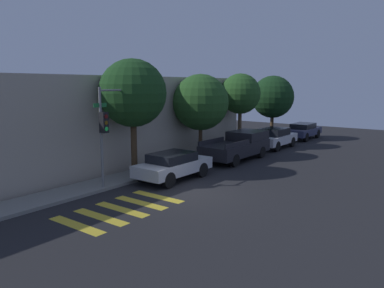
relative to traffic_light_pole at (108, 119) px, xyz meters
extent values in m
plane|color=black|center=(1.64, -3.36, -3.17)|extent=(60.00, 60.00, 0.00)
cube|color=slate|center=(1.64, 0.73, -3.10)|extent=(26.00, 1.79, 0.14)
cube|color=#A89E8E|center=(1.64, 5.03, -0.60)|extent=(26.00, 6.00, 5.13)
cube|color=gold|center=(-3.72, -2.56, -3.17)|extent=(0.45, 2.60, 0.00)
cube|color=gold|center=(-2.70, -2.56, -3.17)|extent=(0.45, 2.60, 0.00)
cube|color=gold|center=(-1.69, -2.56, -3.17)|extent=(0.45, 2.60, 0.00)
cube|color=gold|center=(-0.68, -2.56, -3.17)|extent=(0.45, 2.60, 0.00)
cube|color=gold|center=(0.33, -2.56, -3.17)|extent=(0.45, 2.60, 0.00)
cylinder|color=slate|center=(-0.36, 0.09, -0.88)|extent=(0.12, 0.12, 4.57)
cube|color=black|center=(-0.36, -0.12, -0.12)|extent=(0.30, 0.30, 0.90)
cylinder|color=#4C0C0C|center=(-0.36, -0.28, 0.15)|extent=(0.18, 0.02, 0.18)
cylinder|color=#593D0A|center=(-0.36, -0.28, -0.12)|extent=(0.18, 0.02, 0.18)
cylinder|color=#26E54C|center=(-0.36, -0.28, -0.39)|extent=(0.18, 0.02, 0.18)
cube|color=#19662D|center=(-0.36, 0.09, 0.62)|extent=(0.70, 0.02, 0.18)
cylinder|color=slate|center=(0.36, 0.09, 1.25)|extent=(1.44, 0.08, 0.08)
sphere|color=#F9E5B2|center=(1.08, 0.09, 1.15)|extent=(0.36, 0.36, 0.36)
cube|color=#B7BABF|center=(2.95, -1.26, -2.52)|extent=(4.21, 1.80, 0.56)
cube|color=black|center=(2.84, -1.26, -2.02)|extent=(2.19, 1.59, 0.43)
cylinder|color=black|center=(4.25, -0.45, -2.80)|extent=(0.74, 0.22, 0.74)
cylinder|color=black|center=(4.25, -2.08, -2.80)|extent=(0.74, 0.22, 0.74)
cylinder|color=black|center=(1.64, -0.45, -2.80)|extent=(0.74, 0.22, 0.74)
cylinder|color=black|center=(1.64, -2.08, -2.80)|extent=(0.74, 0.22, 0.74)
cube|color=black|center=(8.98, -1.26, -2.42)|extent=(5.40, 2.07, 0.76)
cube|color=black|center=(10.47, -1.26, -1.76)|extent=(2.43, 1.90, 0.57)
cube|color=black|center=(7.63, -0.36, -1.90)|extent=(2.70, 0.08, 0.28)
cube|color=black|center=(7.63, -2.17, -1.90)|extent=(2.70, 0.08, 0.28)
cylinder|color=black|center=(10.66, -0.32, -2.80)|extent=(0.74, 0.22, 0.74)
cylinder|color=black|center=(10.66, -2.21, -2.80)|extent=(0.74, 0.22, 0.74)
cylinder|color=black|center=(7.31, -0.32, -2.80)|extent=(0.74, 0.22, 0.74)
cylinder|color=black|center=(7.31, -2.21, -2.80)|extent=(0.74, 0.22, 0.74)
cube|color=silver|center=(14.63, -1.26, -2.50)|extent=(4.38, 1.81, 0.60)
cube|color=black|center=(14.52, -1.26, -1.94)|extent=(2.28, 1.59, 0.52)
cylinder|color=black|center=(15.99, -0.45, -2.80)|extent=(0.74, 0.22, 0.74)
cylinder|color=black|center=(15.99, -2.08, -2.80)|extent=(0.74, 0.22, 0.74)
cylinder|color=black|center=(13.27, -0.45, -2.80)|extent=(0.74, 0.22, 0.74)
cylinder|color=black|center=(13.27, -2.08, -2.80)|extent=(0.74, 0.22, 0.74)
cube|color=#2D3351|center=(20.46, -1.26, -2.52)|extent=(4.54, 1.71, 0.56)
cube|color=black|center=(20.35, -1.26, -2.02)|extent=(2.36, 1.50, 0.44)
cylinder|color=black|center=(21.87, -0.50, -2.80)|extent=(0.74, 0.22, 0.74)
cylinder|color=black|center=(21.87, -2.03, -2.80)|extent=(0.74, 0.22, 0.74)
cylinder|color=black|center=(19.05, -0.50, -2.80)|extent=(0.74, 0.22, 0.74)
cylinder|color=black|center=(19.05, -2.03, -2.80)|extent=(0.74, 0.22, 0.74)
cylinder|color=#42301E|center=(2.32, 0.83, -1.68)|extent=(0.31, 0.31, 2.98)
sphere|color=#193D19|center=(2.32, 0.83, 1.08)|extent=(3.41, 3.41, 3.41)
cylinder|color=#42301E|center=(8.14, 0.83, -2.04)|extent=(0.24, 0.24, 2.25)
sphere|color=#234C1E|center=(8.14, 0.83, 0.40)|extent=(3.52, 3.52, 3.52)
cylinder|color=brown|center=(13.09, 0.83, -1.72)|extent=(0.27, 0.27, 2.90)
sphere|color=#234C1E|center=(13.09, 0.83, 0.83)|extent=(2.93, 2.93, 2.93)
cylinder|color=#4C3823|center=(18.59, 0.83, -2.02)|extent=(0.29, 0.29, 2.30)
sphere|color=#143316|center=(18.59, 0.83, 0.47)|extent=(3.56, 3.56, 3.56)
camera|label=1|loc=(-10.93, -12.87, 1.52)|focal=35.00mm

